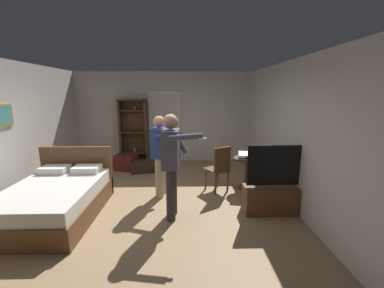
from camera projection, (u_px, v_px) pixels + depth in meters
name	position (u px, v px, depth m)	size (l,w,h in m)	color
ground_plane	(152.00, 204.00, 4.66)	(6.69, 6.69, 0.00)	#997A56
wall_back	(164.00, 117.00, 7.41)	(5.43, 0.12, 2.69)	beige
wall_right	(296.00, 134.00, 4.45)	(0.12, 6.32, 2.69)	beige
doorway_frame	(165.00, 122.00, 7.35)	(0.93, 0.08, 2.13)	white
bed	(56.00, 198.00, 4.20)	(1.41, 2.01, 1.02)	brown
bookshelf	(134.00, 129.00, 7.23)	(0.81, 0.32, 1.89)	#4C331E
tv_flatscreen	(280.00, 194.00, 4.30)	(1.26, 0.40, 1.22)	brown
side_table	(247.00, 168.00, 5.34)	(0.58, 0.58, 0.70)	#4C331E
laptop	(246.00, 156.00, 5.24)	(0.38, 0.38, 0.16)	black
bottle_on_table	(255.00, 155.00, 5.20)	(0.06, 0.06, 0.22)	#25462F
wooden_chair	(219.00, 167.00, 5.16)	(0.58, 0.58, 0.99)	brown
person_blue_shirt	(172.00, 159.00, 3.98)	(0.70, 0.61, 1.76)	#333338
person_striped_shirt	(160.00, 151.00, 4.86)	(0.68, 0.64, 1.65)	tan
suitcase_dark	(126.00, 162.00, 6.69)	(0.54, 0.40, 0.43)	#4C1919
suitcase_small	(143.00, 166.00, 6.50)	(0.62, 0.35, 0.31)	black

